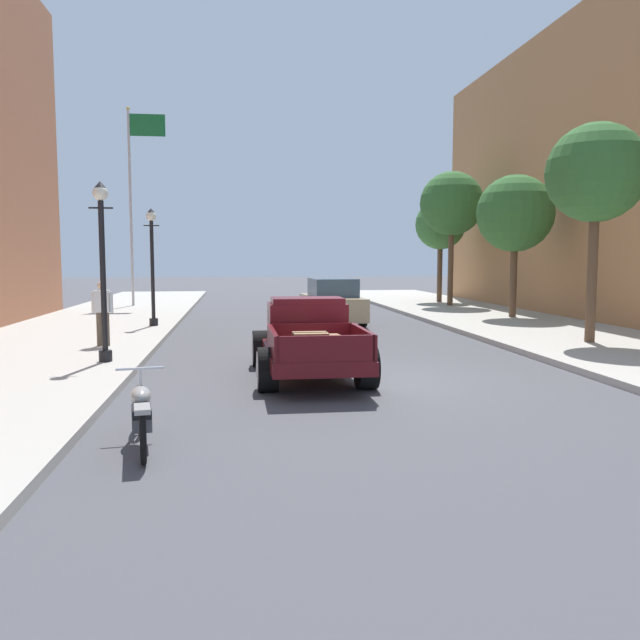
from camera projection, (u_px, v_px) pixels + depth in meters
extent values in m
plane|color=#47474C|center=(362.00, 379.00, 12.71)|extent=(140.00, 140.00, 0.00)
cube|color=#510F14|center=(309.00, 350.00, 12.96)|extent=(1.80, 4.91, 0.24)
cube|color=#510F14|center=(307.00, 323.00, 13.25)|extent=(1.57, 1.11, 0.80)
cube|color=#510F14|center=(307.00, 300.00, 13.16)|extent=(1.44, 0.95, 0.12)
cube|color=#3D4C5B|center=(304.00, 313.00, 13.80)|extent=(1.33, 0.05, 0.44)
cube|color=#510F14|center=(300.00, 323.00, 14.55)|extent=(1.33, 1.51, 0.52)
cube|color=silver|center=(297.00, 321.00, 15.34)|extent=(0.68, 0.11, 0.47)
cube|color=#510F14|center=(318.00, 353.00, 11.56)|extent=(1.71, 2.11, 0.04)
cube|color=#510F14|center=(273.00, 342.00, 11.43)|extent=(0.10, 2.10, 0.44)
cube|color=#510F14|center=(362.00, 340.00, 11.65)|extent=(0.10, 2.10, 0.44)
cube|color=#510F14|center=(326.00, 349.00, 10.55)|extent=(1.62, 0.09, 0.44)
cube|color=#510F14|center=(311.00, 335.00, 12.54)|extent=(1.62, 0.09, 0.44)
cylinder|color=black|center=(261.00, 349.00, 14.18)|extent=(0.37, 0.80, 0.80)
cylinder|color=silver|center=(253.00, 349.00, 14.15)|extent=(0.02, 0.66, 0.66)
cylinder|color=silver|center=(252.00, 349.00, 14.15)|extent=(0.02, 0.24, 0.24)
cylinder|color=black|center=(342.00, 347.00, 14.42)|extent=(0.37, 0.80, 0.80)
cylinder|color=silver|center=(350.00, 347.00, 14.44)|extent=(0.02, 0.66, 0.66)
cylinder|color=silver|center=(350.00, 347.00, 14.45)|extent=(0.02, 0.24, 0.24)
cylinder|color=black|center=(268.00, 369.00, 11.52)|extent=(0.37, 0.80, 0.80)
cylinder|color=silver|center=(257.00, 370.00, 11.50)|extent=(0.02, 0.66, 0.66)
cylinder|color=silver|center=(257.00, 370.00, 11.49)|extent=(0.02, 0.24, 0.24)
cylinder|color=black|center=(366.00, 367.00, 11.76)|extent=(0.37, 0.80, 0.80)
cylinder|color=silver|center=(376.00, 367.00, 11.79)|extent=(0.02, 0.66, 0.66)
cylinder|color=silver|center=(377.00, 367.00, 11.79)|extent=(0.02, 0.24, 0.24)
cube|color=olive|center=(310.00, 344.00, 11.17)|extent=(0.60, 0.44, 0.40)
cube|color=#3D2D1E|center=(310.00, 344.00, 11.17)|extent=(0.62, 0.05, 0.42)
cube|color=brown|center=(328.00, 342.00, 11.87)|extent=(0.48, 0.37, 0.28)
torus|color=black|center=(141.00, 408.00, 8.83)|extent=(0.18, 0.67, 0.67)
torus|color=black|center=(143.00, 436.00, 7.45)|extent=(0.18, 0.67, 0.67)
cube|color=#4C4C51|center=(142.00, 418.00, 8.09)|extent=(0.31, 0.47, 0.28)
ellipsoid|color=gray|center=(141.00, 396.00, 8.30)|extent=(0.34, 0.55, 0.24)
cube|color=black|center=(142.00, 411.00, 7.83)|extent=(0.31, 0.59, 0.10)
cylinder|color=silver|center=(140.00, 387.00, 8.75)|extent=(0.09, 0.26, 0.58)
cylinder|color=silver|center=(140.00, 368.00, 8.60)|extent=(0.62, 0.13, 0.04)
cube|color=gray|center=(142.00, 409.00, 7.42)|extent=(0.24, 0.42, 0.06)
cube|color=tan|center=(332.00, 307.00, 23.44)|extent=(1.94, 4.38, 0.80)
cube|color=#384C5B|center=(333.00, 287.00, 23.23)|extent=(1.62, 2.08, 0.64)
cylinder|color=black|center=(304.00, 312.00, 24.59)|extent=(0.25, 0.67, 0.66)
cylinder|color=black|center=(346.00, 311.00, 24.88)|extent=(0.25, 0.67, 0.66)
cylinder|color=black|center=(316.00, 318.00, 22.06)|extent=(0.25, 0.67, 0.66)
cylinder|color=black|center=(363.00, 318.00, 22.35)|extent=(0.25, 0.67, 0.66)
cylinder|color=brown|center=(99.00, 329.00, 16.41)|extent=(0.14, 0.14, 0.86)
cylinder|color=brown|center=(107.00, 329.00, 16.43)|extent=(0.14, 0.14, 0.86)
cube|color=silver|center=(102.00, 301.00, 16.35)|extent=(0.36, 0.22, 0.56)
cylinder|color=silver|center=(93.00, 302.00, 16.32)|extent=(0.09, 0.09, 0.54)
cylinder|color=silver|center=(111.00, 302.00, 16.38)|extent=(0.09, 0.09, 0.54)
sphere|color=beige|center=(102.00, 286.00, 16.31)|extent=(0.22, 0.22, 0.22)
cylinder|color=black|center=(106.00, 356.00, 13.99)|extent=(0.28, 0.28, 0.24)
cylinder|color=black|center=(103.00, 276.00, 13.83)|extent=(0.12, 0.12, 3.20)
cylinder|color=black|center=(101.00, 208.00, 13.69)|extent=(0.50, 0.04, 0.04)
sphere|color=silver|center=(100.00, 193.00, 13.66)|extent=(0.32, 0.32, 0.32)
cone|color=black|center=(100.00, 184.00, 13.64)|extent=(0.24, 0.24, 0.14)
cylinder|color=black|center=(154.00, 322.00, 21.42)|extent=(0.28, 0.28, 0.24)
cylinder|color=black|center=(152.00, 270.00, 21.25)|extent=(0.12, 0.12, 3.20)
cylinder|color=black|center=(151.00, 226.00, 21.11)|extent=(0.50, 0.04, 0.04)
sphere|color=silver|center=(151.00, 216.00, 21.08)|extent=(0.32, 0.32, 0.32)
cone|color=black|center=(151.00, 210.00, 21.07)|extent=(0.24, 0.24, 0.14)
cylinder|color=#B2B2B7|center=(131.00, 209.00, 30.10)|extent=(0.12, 0.12, 9.00)
sphere|color=gold|center=(128.00, 108.00, 29.66)|extent=(0.16, 0.16, 0.16)
cube|color=#196633|center=(148.00, 125.00, 29.84)|extent=(1.60, 0.03, 1.00)
cylinder|color=brown|center=(592.00, 277.00, 17.07)|extent=(0.26, 0.26, 3.48)
sphere|color=#33662D|center=(596.00, 173.00, 16.81)|extent=(2.58, 2.58, 2.58)
cylinder|color=brown|center=(513.00, 280.00, 24.47)|extent=(0.26, 0.26, 2.82)
sphere|color=#33662D|center=(515.00, 213.00, 24.23)|extent=(2.88, 2.88, 2.88)
cylinder|color=brown|center=(451.00, 267.00, 30.44)|extent=(0.26, 0.26, 3.66)
sphere|color=#33662D|center=(452.00, 203.00, 30.16)|extent=(2.97, 2.97, 2.97)
cylinder|color=brown|center=(440.00, 273.00, 33.07)|extent=(0.26, 0.26, 2.98)
sphere|color=#3D7538|center=(441.00, 224.00, 32.84)|extent=(2.54, 2.54, 2.54)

